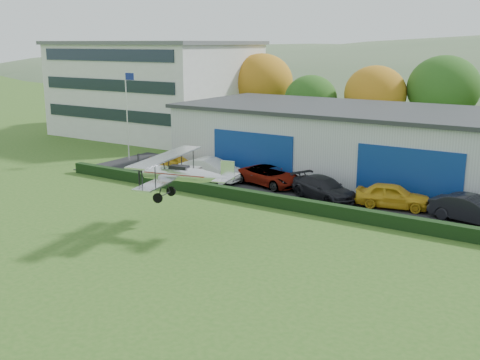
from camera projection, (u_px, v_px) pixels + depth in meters
The scene contains 14 objects.
ground at pixel (108, 311), 22.18m from camera, with size 300.00×300.00×0.00m, color #2F581C.
apron at pixel (372, 200), 37.68m from camera, with size 48.00×9.00×0.05m, color black.
hedge at pixel (344, 213), 33.69m from camera, with size 46.00×0.60×0.80m, color black.
hangar at pixel (434, 148), 41.68m from camera, with size 40.60×12.60×5.30m.
office_block at pixel (156, 88), 64.29m from camera, with size 20.60×15.60×10.40m.
flagpole at pixel (128, 107), 49.50m from camera, with size 1.05×0.10×8.00m.
tree_belt at pixel (427, 93), 53.48m from camera, with size 75.70×13.22×10.12m.
car_0 at pixel (174, 163), 45.40m from camera, with size 1.83×4.54×1.55m, color gold.
car_1 at pixel (211, 170), 42.80m from camera, with size 1.75×5.03×1.66m, color silver.
car_2 at pixel (269, 176), 41.29m from camera, with size 2.39×5.18×1.44m, color gray.
car_3 at pixel (324, 189), 37.62m from camera, with size 2.10×5.17×1.50m, color black.
car_4 at pixel (393, 196), 35.75m from camera, with size 1.85×4.60×1.57m, color gold.
car_5 at pixel (472, 210), 32.77m from camera, with size 1.67×4.78×1.57m, color black.
biplane at pixel (180, 173), 31.01m from camera, with size 5.89×6.71×2.50m.
Camera 1 is at (15.43, -14.22, 10.25)m, focal length 42.41 mm.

